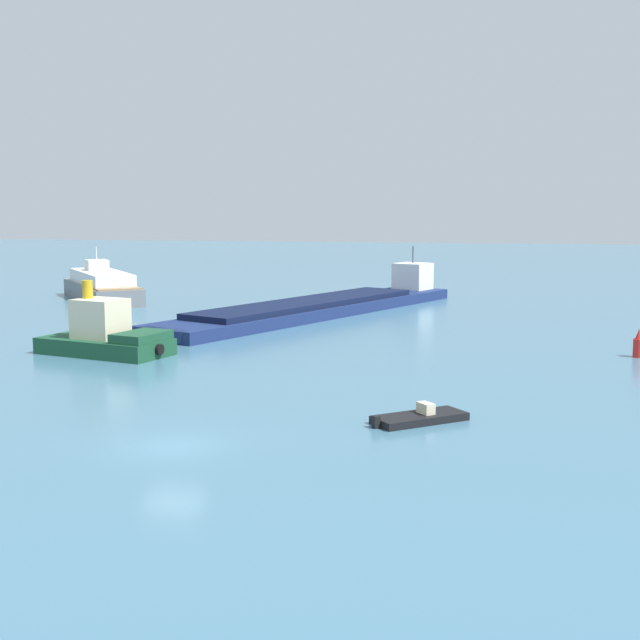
% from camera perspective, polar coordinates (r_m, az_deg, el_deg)
% --- Properties ---
extents(ground_plane, '(400.00, 400.00, 0.00)m').
position_cam_1_polar(ground_plane, '(36.44, -9.64, -8.20)').
color(ground_plane, teal).
extents(fishing_skiff, '(4.48, 4.16, 0.86)m').
position_cam_1_polar(fishing_skiff, '(40.01, 6.58, -6.40)').
color(fishing_skiff, black).
rests_on(fishing_skiff, ground).
extents(cargo_barge, '(21.28, 38.44, 5.56)m').
position_cam_1_polar(cargo_barge, '(79.07, 0.27, 1.00)').
color(cargo_barge, navy).
rests_on(cargo_barge, ground).
extents(tugboat, '(9.52, 6.22, 4.89)m').
position_cam_1_polar(tugboat, '(59.06, -13.92, -1.04)').
color(tugboat, '#19472D').
rests_on(tugboat, ground).
extents(white_riverboat, '(14.22, 16.17, 5.54)m').
position_cam_1_polar(white_riverboat, '(92.99, -14.21, 2.14)').
color(white_riverboat, slate).
rests_on(white_riverboat, ground).
extents(channel_buoy_red, '(0.70, 0.70, 1.90)m').
position_cam_1_polar(channel_buoy_red, '(60.08, 20.29, -1.55)').
color(channel_buoy_red, red).
rests_on(channel_buoy_red, ground).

